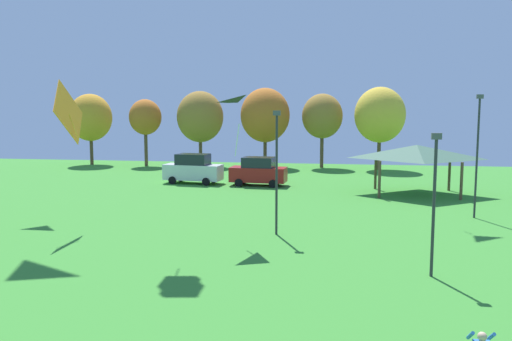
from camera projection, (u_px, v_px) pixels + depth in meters
kite_flying_3 at (246, 109)px, 25.38m from camera, size 1.43×1.79×2.57m
kite_flying_8 at (69, 112)px, 27.87m from camera, size 1.20×3.47×3.36m
parked_car_leftmost at (193, 169)px, 44.73m from camera, size 4.97×2.40×2.46m
parked_car_second_from_left at (258, 172)px, 43.54m from camera, size 4.60×2.31×2.30m
park_pavilion at (417, 152)px, 39.13m from camera, size 7.09×5.29×3.60m
light_post_0 at (277, 165)px, 26.77m from camera, size 0.36×0.20×6.19m
light_post_1 at (434, 195)px, 20.16m from camera, size 0.36×0.20×5.44m
light_post_2 at (477, 150)px, 30.70m from camera, size 0.36×0.20×7.05m
treeline_tree_0 at (90, 118)px, 58.58m from camera, size 4.63×4.63×7.67m
treeline_tree_1 at (145, 117)px, 57.48m from camera, size 3.42×3.42×7.08m
treeline_tree_2 at (200, 117)px, 57.12m from camera, size 4.90×4.90×7.93m
treeline_tree_3 at (265, 115)px, 56.21m from camera, size 5.12×5.12×8.23m
treeline_tree_4 at (322, 116)px, 55.63m from camera, size 4.18×4.18×7.63m
treeline_tree_5 at (380, 115)px, 53.90m from camera, size 5.04×5.04×8.26m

